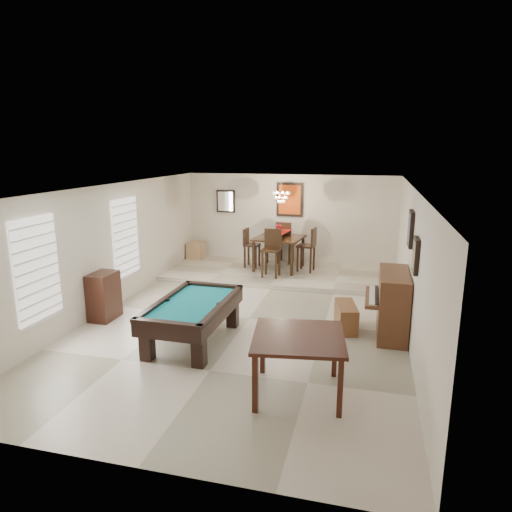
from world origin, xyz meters
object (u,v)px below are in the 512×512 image
at_px(square_table, 298,364).
at_px(piano_bench, 346,317).
at_px(dining_chair_north, 285,242).
at_px(dining_chair_west, 252,248).
at_px(dining_table, 279,251).
at_px(dining_chair_east, 306,249).
at_px(flower_vase, 279,229).
at_px(corner_bench, 196,250).
at_px(upright_piano, 385,303).
at_px(chandelier, 281,193).
at_px(apothecary_chest, 104,296).
at_px(dining_chair_south, 271,254).
at_px(pool_table, 193,322).

distance_m(square_table, piano_bench, 2.57).
bearing_deg(dining_chair_north, dining_chair_west, 47.46).
distance_m(dining_table, dining_chair_north, 0.74).
distance_m(piano_bench, dining_table, 4.08).
distance_m(dining_chair_north, dining_chair_east, 1.04).
bearing_deg(flower_vase, corner_bench, 166.93).
bearing_deg(piano_bench, flower_vase, 119.61).
relative_size(upright_piano, chandelier, 2.33).
bearing_deg(dining_table, apothecary_chest, -122.47).
bearing_deg(flower_vase, dining_chair_west, 176.35).
distance_m(dining_chair_south, dining_chair_west, 1.11).
distance_m(flower_vase, dining_chair_south, 0.95).
relative_size(square_table, dining_chair_east, 1.04).
relative_size(flower_vase, dining_chair_north, 0.18).
bearing_deg(dining_table, upright_piano, -53.09).
relative_size(upright_piano, corner_bench, 2.61).
bearing_deg(corner_bench, dining_chair_west, -16.72).
bearing_deg(dining_table, dining_chair_west, 176.35).
xyz_separation_m(dining_table, dining_chair_south, (-0.04, -0.80, 0.10)).
xyz_separation_m(dining_chair_north, dining_chair_west, (-0.80, -0.69, -0.07)).
height_order(square_table, piano_bench, square_table).
distance_m(piano_bench, dining_chair_west, 4.55).
relative_size(flower_vase, corner_bench, 0.40).
height_order(apothecary_chest, chandelier, chandelier).
relative_size(apothecary_chest, dining_chair_west, 0.89).
relative_size(square_table, dining_chair_south, 1.02).
bearing_deg(dining_table, flower_vase, 180.00).
xyz_separation_m(square_table, dining_chair_east, (-0.76, 6.01, 0.29)).
height_order(flower_vase, dining_chair_south, flower_vase).
distance_m(dining_chair_west, corner_bench, 1.98).
height_order(flower_vase, dining_chair_west, flower_vase).
bearing_deg(upright_piano, dining_chair_north, 121.54).
distance_m(apothecary_chest, chandelier, 5.08).
distance_m(dining_chair_south, dining_chair_north, 1.54).
distance_m(piano_bench, apothecary_chest, 4.73).
bearing_deg(dining_chair_south, corner_bench, 153.31).
bearing_deg(dining_chair_north, dining_table, 93.63).
bearing_deg(dining_chair_north, upright_piano, 128.42).
height_order(square_table, upright_piano, upright_piano).
bearing_deg(chandelier, dining_chair_north, 93.42).
bearing_deg(dining_chair_north, dining_chair_east, 139.19).
distance_m(dining_table, corner_bench, 2.71).
xyz_separation_m(dining_table, corner_bench, (-2.63, 0.61, -0.26)).
height_order(dining_chair_north, dining_chair_east, dining_chair_north).
bearing_deg(pool_table, apothecary_chest, 165.06).
relative_size(upright_piano, flower_vase, 6.46).
xyz_separation_m(square_table, dining_chair_south, (-1.54, 5.25, 0.30)).
relative_size(square_table, flower_vase, 5.68).
bearing_deg(dining_table, pool_table, -96.48).
xyz_separation_m(dining_chair_north, dining_chair_east, (0.70, -0.77, -0.01)).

